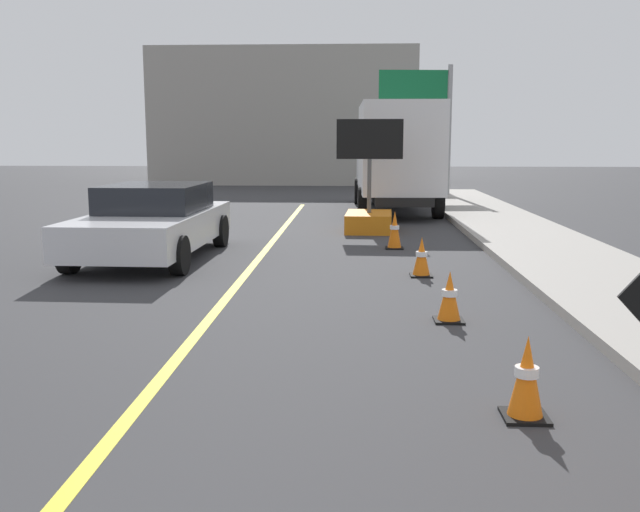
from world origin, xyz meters
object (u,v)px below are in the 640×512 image
object	(u,v)px
traffic_cone_curbside	(395,230)
highway_guide_sign	(429,107)
pickup_car	(153,221)
traffic_cone_near_sign	(527,378)
arrow_board_trailer	(369,211)
box_truck	(396,154)
traffic_cone_mid_lane	(449,297)
traffic_cone_far_lane	(422,257)

from	to	relation	value
traffic_cone_curbside	highway_guide_sign	bearing A→B (deg)	81.45
pickup_car	traffic_cone_near_sign	size ratio (longest dim) A/B	7.14
arrow_board_trailer	box_truck	size ratio (longest dim) A/B	0.37
pickup_car	traffic_cone_mid_lane	distance (m)	6.68
traffic_cone_far_lane	traffic_cone_mid_lane	bearing A→B (deg)	-88.62
box_truck	traffic_cone_mid_lane	distance (m)	13.62
box_truck	highway_guide_sign	bearing A→B (deg)	74.08
arrow_board_trailer	traffic_cone_mid_lane	bearing A→B (deg)	-84.65
box_truck	traffic_cone_far_lane	size ratio (longest dim) A/B	11.24
traffic_cone_mid_lane	traffic_cone_curbside	size ratio (longest dim) A/B	0.81
highway_guide_sign	traffic_cone_mid_lane	size ratio (longest dim) A/B	7.91
pickup_car	highway_guide_sign	world-z (taller)	highway_guide_sign
highway_guide_sign	traffic_cone_curbside	xyz separation A→B (m)	(-1.96, -13.01, -3.04)
box_truck	traffic_cone_far_lane	world-z (taller)	box_truck
box_truck	traffic_cone_curbside	distance (m)	7.80
highway_guide_sign	traffic_cone_mid_lane	xyz separation A→B (m)	(-1.61, -18.88, -3.11)
pickup_car	box_truck	bearing A→B (deg)	60.99
box_truck	traffic_cone_near_sign	distance (m)	16.65
arrow_board_trailer	traffic_cone_mid_lane	xyz separation A→B (m)	(0.82, -8.73, -0.17)
traffic_cone_far_lane	highway_guide_sign	bearing A→B (deg)	84.00
traffic_cone_near_sign	box_truck	bearing A→B (deg)	90.44
box_truck	traffic_cone_near_sign	bearing A→B (deg)	-89.56
traffic_cone_mid_lane	box_truck	bearing A→B (deg)	89.64
traffic_cone_curbside	arrow_board_trailer	bearing A→B (deg)	99.36
box_truck	traffic_cone_curbside	world-z (taller)	box_truck
traffic_cone_far_lane	arrow_board_trailer	bearing A→B (deg)	97.33
box_truck	highway_guide_sign	xyz separation A→B (m)	(1.52, 5.34, 1.65)
arrow_board_trailer	pickup_car	bearing A→B (deg)	-134.12
arrow_board_trailer	highway_guide_sign	world-z (taller)	highway_guide_sign
traffic_cone_mid_lane	traffic_cone_curbside	distance (m)	5.89
traffic_cone_curbside	pickup_car	bearing A→B (deg)	-163.12
arrow_board_trailer	traffic_cone_near_sign	bearing A→B (deg)	-85.01
highway_guide_sign	traffic_cone_curbside	size ratio (longest dim) A/B	6.42
box_truck	pickup_car	bearing A→B (deg)	-119.01
arrow_board_trailer	traffic_cone_curbside	size ratio (longest dim) A/B	3.47
highway_guide_sign	traffic_cone_far_lane	distance (m)	16.35
highway_guide_sign	box_truck	bearing A→B (deg)	-105.92
pickup_car	traffic_cone_curbside	world-z (taller)	pickup_car
highway_guide_sign	traffic_cone_near_sign	world-z (taller)	highway_guide_sign
highway_guide_sign	traffic_cone_curbside	world-z (taller)	highway_guide_sign
traffic_cone_far_lane	traffic_cone_curbside	size ratio (longest dim) A/B	0.83
highway_guide_sign	traffic_cone_mid_lane	distance (m)	19.21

